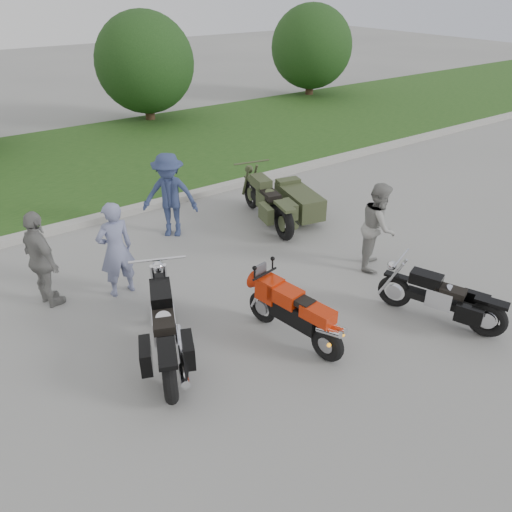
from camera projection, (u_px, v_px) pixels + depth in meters
ground at (281, 346)px, 7.71m from camera, size 80.00×80.00×0.00m
curb at (129, 211)px, 11.95m from camera, size 60.00×0.30×0.15m
grass_strip at (75, 164)px, 14.92m from camera, size 60.00×8.00×0.14m
tree_mid_right at (145, 63)px, 18.25m from camera, size 3.60×3.60×4.00m
tree_far_right at (311, 47)px, 22.24m from camera, size 3.60×3.60×4.00m
sportbike_red at (296, 313)px, 7.59m from camera, size 0.56×1.89×0.90m
cruiser_left at (166, 332)px, 7.23m from camera, size 1.12×2.41×0.98m
cruiser_right at (445, 301)px, 8.07m from camera, size 0.94×1.99×0.81m
cruiser_sidecar at (287, 203)px, 11.41m from camera, size 1.56×2.55×0.99m
person_stripe at (116, 250)px, 8.59m from camera, size 0.66×0.46×1.76m
person_grey at (378, 226)px, 9.46m from camera, size 1.05×1.03×1.71m
person_denim at (170, 196)px, 10.58m from camera, size 1.36×1.28×1.85m
person_back at (42, 260)px, 8.31m from camera, size 0.64×1.09×1.74m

